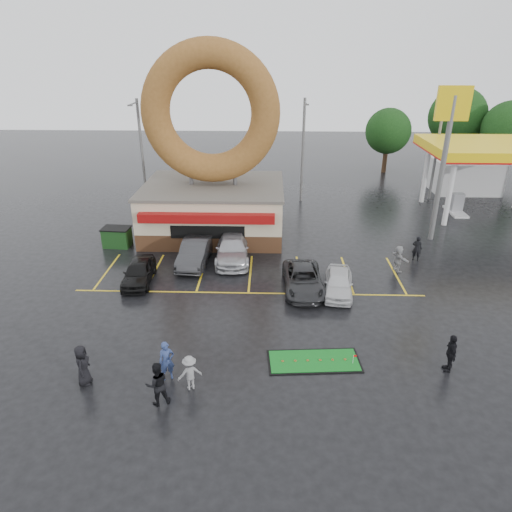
{
  "coord_description": "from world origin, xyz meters",
  "views": [
    {
      "loc": [
        1.15,
        -19.41,
        12.7
      ],
      "look_at": [
        0.43,
        3.69,
        2.2
      ],
      "focal_mm": 32.0,
      "sensor_mm": 36.0,
      "label": 1
    }
  ],
  "objects_px": {
    "streetlight_left": "(141,150)",
    "car_grey": "(303,279)",
    "donut_shop": "(213,174)",
    "car_silver": "(232,248)",
    "gas_station": "(485,162)",
    "car_black": "(139,272)",
    "streetlight_right": "(438,147)",
    "putting_green": "(314,361)",
    "shell_sign": "(448,137)",
    "streetlight_mid": "(303,148)",
    "person_cameraman": "(451,353)",
    "car_white": "(338,283)",
    "person_blue": "(167,361)",
    "dumpster": "(117,237)",
    "car_dgrey": "(195,252)"
  },
  "relations": [
    {
      "from": "streetlight_mid",
      "to": "car_silver",
      "type": "xyz_separation_m",
      "value": [
        -5.27,
        -12.92,
        -4.02
      ]
    },
    {
      "from": "car_grey",
      "to": "putting_green",
      "type": "distance_m",
      "value": 6.72
    },
    {
      "from": "car_black",
      "to": "car_grey",
      "type": "distance_m",
      "value": 9.71
    },
    {
      "from": "car_white",
      "to": "dumpster",
      "type": "height_order",
      "value": "car_white"
    },
    {
      "from": "streetlight_mid",
      "to": "person_blue",
      "type": "bearing_deg",
      "value": -105.75
    },
    {
      "from": "car_black",
      "to": "car_silver",
      "type": "distance_m",
      "value": 6.31
    },
    {
      "from": "streetlight_left",
      "to": "donut_shop",
      "type": "bearing_deg",
      "value": -44.78
    },
    {
      "from": "gas_station",
      "to": "shell_sign",
      "type": "height_order",
      "value": "shell_sign"
    },
    {
      "from": "gas_station",
      "to": "putting_green",
      "type": "bearing_deg",
      "value": -125.28
    },
    {
      "from": "car_silver",
      "to": "streetlight_right",
      "type": "bearing_deg",
      "value": 35.66
    },
    {
      "from": "shell_sign",
      "to": "streetlight_left",
      "type": "relative_size",
      "value": 1.18
    },
    {
      "from": "gas_station",
      "to": "streetlight_mid",
      "type": "bearing_deg",
      "value": -179.92
    },
    {
      "from": "car_black",
      "to": "car_silver",
      "type": "bearing_deg",
      "value": 29.76
    },
    {
      "from": "person_blue",
      "to": "shell_sign",
      "type": "bearing_deg",
      "value": 24.71
    },
    {
      "from": "streetlight_right",
      "to": "dumpster",
      "type": "relative_size",
      "value": 5.0
    },
    {
      "from": "person_blue",
      "to": "car_white",
      "type": "bearing_deg",
      "value": 22.87
    },
    {
      "from": "streetlight_mid",
      "to": "car_dgrey",
      "type": "distance_m",
      "value": 16.1
    },
    {
      "from": "streetlight_right",
      "to": "putting_green",
      "type": "height_order",
      "value": "streetlight_right"
    },
    {
      "from": "streetlight_right",
      "to": "car_dgrey",
      "type": "distance_m",
      "value": 24.79
    },
    {
      "from": "car_white",
      "to": "person_cameraman",
      "type": "bearing_deg",
      "value": -52.34
    },
    {
      "from": "shell_sign",
      "to": "person_blue",
      "type": "distance_m",
      "value": 23.63
    },
    {
      "from": "streetlight_right",
      "to": "putting_green",
      "type": "bearing_deg",
      "value": -117.37
    },
    {
      "from": "shell_sign",
      "to": "streetlight_left",
      "type": "bearing_deg",
      "value": 161.01
    },
    {
      "from": "dumpster",
      "to": "putting_green",
      "type": "distance_m",
      "value": 18.03
    },
    {
      "from": "gas_station",
      "to": "car_white",
      "type": "xyz_separation_m",
      "value": [
        -14.89,
        -17.36,
        -3.04
      ]
    },
    {
      "from": "streetlight_right",
      "to": "car_silver",
      "type": "relative_size",
      "value": 1.71
    },
    {
      "from": "donut_shop",
      "to": "putting_green",
      "type": "xyz_separation_m",
      "value": [
        6.21,
        -15.76,
        -4.43
      ]
    },
    {
      "from": "car_grey",
      "to": "dumpster",
      "type": "height_order",
      "value": "car_grey"
    },
    {
      "from": "donut_shop",
      "to": "car_white",
      "type": "relative_size",
      "value": 3.47
    },
    {
      "from": "car_grey",
      "to": "car_black",
      "type": "bearing_deg",
      "value": 174.27
    },
    {
      "from": "shell_sign",
      "to": "car_silver",
      "type": "height_order",
      "value": "shell_sign"
    },
    {
      "from": "donut_shop",
      "to": "putting_green",
      "type": "relative_size",
      "value": 3.2
    },
    {
      "from": "gas_station",
      "to": "car_black",
      "type": "relative_size",
      "value": 3.45
    },
    {
      "from": "streetlight_mid",
      "to": "person_blue",
      "type": "xyz_separation_m",
      "value": [
        -7.05,
        -25.0,
        -3.9
      ]
    },
    {
      "from": "streetlight_right",
      "to": "person_cameraman",
      "type": "distance_m",
      "value": 26.34
    },
    {
      "from": "gas_station",
      "to": "shell_sign",
      "type": "distance_m",
      "value": 11.93
    },
    {
      "from": "car_silver",
      "to": "putting_green",
      "type": "bearing_deg",
      "value": -70.65
    },
    {
      "from": "gas_station",
      "to": "streetlight_mid",
      "type": "height_order",
      "value": "streetlight_mid"
    },
    {
      "from": "putting_green",
      "to": "car_white",
      "type": "bearing_deg",
      "value": 73.46
    },
    {
      "from": "shell_sign",
      "to": "car_white",
      "type": "bearing_deg",
      "value": -133.16
    },
    {
      "from": "person_blue",
      "to": "car_grey",
      "type": "bearing_deg",
      "value": 31.97
    },
    {
      "from": "car_dgrey",
      "to": "putting_green",
      "type": "bearing_deg",
      "value": -52.29
    },
    {
      "from": "donut_shop",
      "to": "car_silver",
      "type": "xyz_separation_m",
      "value": [
        1.73,
        -4.97,
        -3.7
      ]
    },
    {
      "from": "streetlight_right",
      "to": "car_black",
      "type": "relative_size",
      "value": 2.27
    },
    {
      "from": "car_black",
      "to": "person_blue",
      "type": "bearing_deg",
      "value": -71.1
    },
    {
      "from": "streetlight_left",
      "to": "person_cameraman",
      "type": "xyz_separation_m",
      "value": [
        18.96,
        -23.08,
        -3.89
      ]
    },
    {
      "from": "gas_station",
      "to": "streetlight_left",
      "type": "xyz_separation_m",
      "value": [
        -30.0,
        -1.02,
        1.08
      ]
    },
    {
      "from": "streetlight_left",
      "to": "car_grey",
      "type": "relative_size",
      "value": 1.9
    },
    {
      "from": "person_blue",
      "to": "person_cameraman",
      "type": "relative_size",
      "value": 1.0
    },
    {
      "from": "streetlight_right",
      "to": "car_grey",
      "type": "relative_size",
      "value": 1.9
    }
  ]
}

